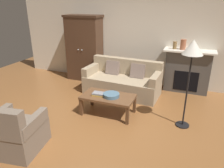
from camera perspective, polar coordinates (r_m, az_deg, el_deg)
name	(u,v)px	position (r m, az deg, el deg)	size (l,w,h in m)	color
ground_plane	(97,122)	(4.38, -4.12, -10.08)	(9.60, 9.60, 0.00)	brown
back_wall	(134,34)	(6.20, 5.78, 13.15)	(7.20, 0.10, 2.80)	silver
fireplace	(187,71)	(5.92, 19.41, 3.34)	(1.26, 0.48, 1.12)	#4C4947
armoire	(85,48)	(6.49, -7.34, 9.46)	(1.06, 0.57, 1.90)	#472D1E
couch	(123,81)	(5.56, 2.86, 0.69)	(1.96, 0.96, 0.86)	tan
coffee_table	(108,98)	(4.51, -1.06, -3.78)	(1.10, 0.60, 0.42)	brown
fruit_bowl	(111,95)	(4.43, -0.19, -2.97)	(0.34, 0.34, 0.07)	slate
book_stack	(98,94)	(4.50, -3.67, -2.67)	(0.26, 0.19, 0.06)	gold
mantel_vase_bronze	(175,45)	(5.76, 16.39, 9.90)	(0.10, 0.10, 0.19)	olive
mantel_vase_terracotta	(183,44)	(5.74, 18.43, 9.97)	(0.14, 0.14, 0.26)	#A86042
armchair_near_left	(15,133)	(3.82, -24.55, -11.89)	(0.88, 0.88, 0.88)	#756656
floor_lamp	(192,53)	(3.95, 20.66, 7.81)	(0.36, 0.36, 1.68)	black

